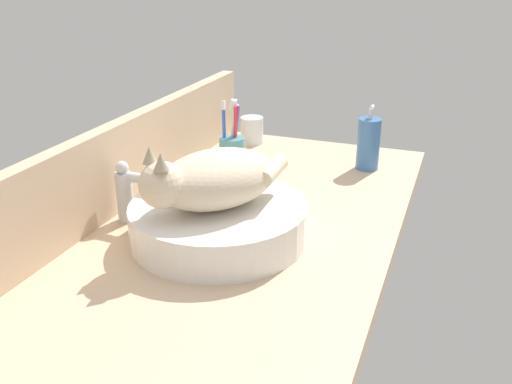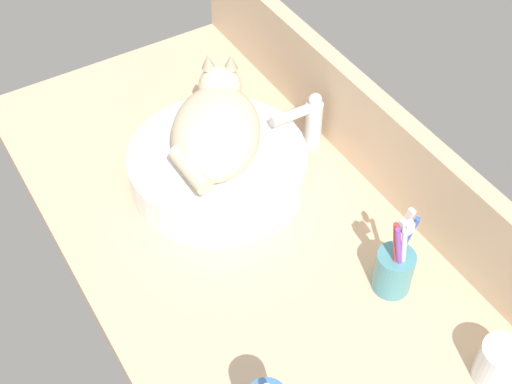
{
  "view_description": "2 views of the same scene",
  "coord_description": "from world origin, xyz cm",
  "px_view_note": "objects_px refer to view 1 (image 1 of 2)",
  "views": [
    {
      "loc": [
        -104.26,
        -41.03,
        53.89
      ],
      "look_at": [
        -1.4,
        -2.38,
        7.46
      ],
      "focal_mm": 40.0,
      "sensor_mm": 36.0,
      "label": 1
    },
    {
      "loc": [
        79.55,
        -43.51,
        104.46
      ],
      "look_at": [
        5.49,
        1.52,
        11.43
      ],
      "focal_mm": 50.0,
      "sensor_mm": 36.0,
      "label": 2
    }
  ],
  "objects_px": {
    "cat": "(212,179)",
    "faucet": "(129,190)",
    "soap_dispenser": "(368,144)",
    "water_glass": "(252,132)",
    "sink_basin": "(219,222)",
    "toothbrush_cup": "(232,150)"
  },
  "relations": [
    {
      "from": "faucet",
      "to": "toothbrush_cup",
      "type": "relative_size",
      "value": 0.73
    },
    {
      "from": "water_glass",
      "to": "sink_basin",
      "type": "bearing_deg",
      "value": -165.11
    },
    {
      "from": "cat",
      "to": "toothbrush_cup",
      "type": "relative_size",
      "value": 1.62
    },
    {
      "from": "faucet",
      "to": "soap_dispenser",
      "type": "xyz_separation_m",
      "value": [
        0.5,
        -0.42,
        -0.0
      ]
    },
    {
      "from": "cat",
      "to": "soap_dispenser",
      "type": "distance_m",
      "value": 0.57
    },
    {
      "from": "cat",
      "to": "sink_basin",
      "type": "bearing_deg",
      "value": -29.97
    },
    {
      "from": "soap_dispenser",
      "to": "water_glass",
      "type": "height_order",
      "value": "soap_dispenser"
    },
    {
      "from": "cat",
      "to": "water_glass",
      "type": "relative_size",
      "value": 3.77
    },
    {
      "from": "toothbrush_cup",
      "to": "water_glass",
      "type": "bearing_deg",
      "value": 7.37
    },
    {
      "from": "soap_dispenser",
      "to": "water_glass",
      "type": "xyz_separation_m",
      "value": [
        0.1,
        0.37,
        -0.04
      ]
    },
    {
      "from": "sink_basin",
      "to": "faucet",
      "type": "height_order",
      "value": "faucet"
    },
    {
      "from": "toothbrush_cup",
      "to": "cat",
      "type": "bearing_deg",
      "value": -162.38
    },
    {
      "from": "water_glass",
      "to": "soap_dispenser",
      "type": "bearing_deg",
      "value": -105.12
    },
    {
      "from": "soap_dispenser",
      "to": "water_glass",
      "type": "relative_size",
      "value": 2.13
    },
    {
      "from": "toothbrush_cup",
      "to": "water_glass",
      "type": "distance_m",
      "value": 0.23
    },
    {
      "from": "faucet",
      "to": "soap_dispenser",
      "type": "bearing_deg",
      "value": -39.62
    },
    {
      "from": "sink_basin",
      "to": "water_glass",
      "type": "distance_m",
      "value": 0.63
    },
    {
      "from": "sink_basin",
      "to": "cat",
      "type": "distance_m",
      "value": 0.1
    },
    {
      "from": "cat",
      "to": "faucet",
      "type": "xyz_separation_m",
      "value": [
        0.02,
        0.2,
        -0.06
      ]
    },
    {
      "from": "sink_basin",
      "to": "toothbrush_cup",
      "type": "height_order",
      "value": "toothbrush_cup"
    },
    {
      "from": "faucet",
      "to": "water_glass",
      "type": "relative_size",
      "value": 1.7
    },
    {
      "from": "faucet",
      "to": "water_glass",
      "type": "height_order",
      "value": "faucet"
    }
  ]
}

